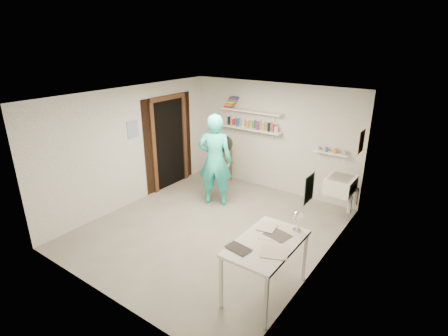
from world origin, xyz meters
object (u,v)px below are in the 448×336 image
Objects in this scene: wooden_chair at (220,162)px; belfast_sink at (341,185)px; work_table at (265,268)px; man at (215,160)px; desk_lamp at (298,216)px; wall_clock at (224,144)px.

belfast_sink is at bearing 1.76° from wooden_chair.
belfast_sink is 0.50× the size of work_table.
desk_lamp is (2.39, -1.34, 0.07)m from man.
wall_clock reaches higher than desk_lamp.
wooden_chair is (-2.93, 0.22, -0.23)m from belfast_sink.
desk_lamp is (2.31, -1.55, -0.24)m from wall_clock.
wall_clock is 2.79m from desk_lamp.
wooden_chair is 6.23× the size of desk_lamp.
wall_clock is 0.28× the size of work_table.
man is at bearing 140.22° from work_table.
belfast_sink is 2.95m from wooden_chair.
man reaches higher than work_table.
wooden_chair is (-0.72, 0.85, -0.80)m from wall_clock.
belfast_sink is at bearing -8.15° from wall_clock.
wall_clock is (-2.22, -0.63, 0.57)m from belfast_sink.
man is 12.62× the size of desk_lamp.
belfast_sink is 2.46m from man.
wooden_chair is 4.03m from work_table.
desk_lamp reaches higher than belfast_sink.
man reaches higher than desk_lamp.
wooden_chair is at bearing 134.43° from work_table.
wall_clock is at bearing -138.02° from man.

